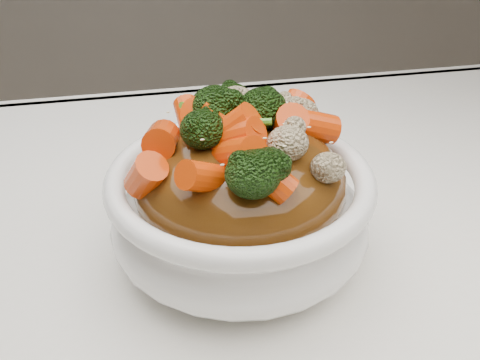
{
  "coord_description": "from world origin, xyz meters",
  "views": [
    {
      "loc": [
        -0.12,
        -0.34,
        1.07
      ],
      "look_at": [
        -0.04,
        0.04,
        0.82
      ],
      "focal_mm": 42.0,
      "sensor_mm": 36.0,
      "label": 1
    }
  ],
  "objects": [
    {
      "name": "sesame_seeds",
      "position": [
        -0.04,
        0.04,
        0.88
      ],
      "size": [
        0.17,
        0.17,
        0.01
      ],
      "primitive_type": null,
      "rotation": [
        0.0,
        0.0,
        0.13
      ],
      "color": "beige",
      "rests_on": "sauce_base"
    },
    {
      "name": "carrots",
      "position": [
        -0.04,
        0.04,
        0.88
      ],
      "size": [
        0.19,
        0.19,
        0.05
      ],
      "primitive_type": null,
      "rotation": [
        0.0,
        0.0,
        0.13
      ],
      "color": "#D83D07",
      "rests_on": "sauce_base"
    },
    {
      "name": "tablecloth",
      "position": [
        0.0,
        0.0,
        0.73
      ],
      "size": [
        1.2,
        0.8,
        0.04
      ],
      "primitive_type": "cube",
      "color": "white",
      "rests_on": "dining_table"
    },
    {
      "name": "sauce_base",
      "position": [
        -0.04,
        0.04,
        0.82
      ],
      "size": [
        0.19,
        0.19,
        0.09
      ],
      "primitive_type": "ellipsoid",
      "rotation": [
        0.0,
        0.0,
        0.13
      ],
      "color": "#4C2B0D",
      "rests_on": "bowl"
    },
    {
      "name": "broccoli",
      "position": [
        -0.04,
        0.04,
        0.88
      ],
      "size": [
        0.19,
        0.19,
        0.04
      ],
      "primitive_type": null,
      "rotation": [
        0.0,
        0.0,
        0.13
      ],
      "color": "black",
      "rests_on": "sauce_base"
    },
    {
      "name": "bowl",
      "position": [
        -0.04,
        0.04,
        0.79
      ],
      "size": [
        0.24,
        0.24,
        0.08
      ],
      "primitive_type": null,
      "rotation": [
        0.0,
        0.0,
        0.13
      ],
      "color": "white",
      "rests_on": "tablecloth"
    },
    {
      "name": "cauliflower",
      "position": [
        -0.04,
        0.04,
        0.88
      ],
      "size": [
        0.19,
        0.19,
        0.04
      ],
      "primitive_type": null,
      "rotation": [
        0.0,
        0.0,
        0.13
      ],
      "color": "tan",
      "rests_on": "sauce_base"
    },
    {
      "name": "scallions",
      "position": [
        -0.04,
        0.04,
        0.88
      ],
      "size": [
        0.14,
        0.14,
        0.02
      ],
      "primitive_type": null,
      "rotation": [
        0.0,
        0.0,
        0.13
      ],
      "color": "#418C20",
      "rests_on": "sauce_base"
    }
  ]
}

